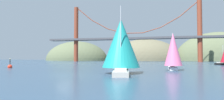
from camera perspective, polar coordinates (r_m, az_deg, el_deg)
ground_plane at (r=30.94m, az=-13.47°, el=-7.05°), size 360.00×360.00×0.00m
headland_center at (r=162.94m, az=9.66°, el=-3.07°), size 57.48×44.00×35.24m
headland_right at (r=169.21m, az=28.63°, el=-2.80°), size 64.74×44.00×43.97m
headland_left at (r=176.56m, az=-10.20°, el=-2.99°), size 55.21×44.00×33.63m
suspension_bridge at (r=124.17m, az=6.34°, el=4.11°), size 113.47×6.00×36.64m
sailboat_pink_spinnaker at (r=42.08m, az=17.32°, el=-0.22°), size 3.59×6.73×7.83m
sailboat_teal_sail at (r=32.47m, az=2.62°, el=1.70°), size 7.22×10.54×10.82m
channel_buoy at (r=55.94m, az=-27.55°, el=-4.27°), size 1.10×1.10×2.64m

